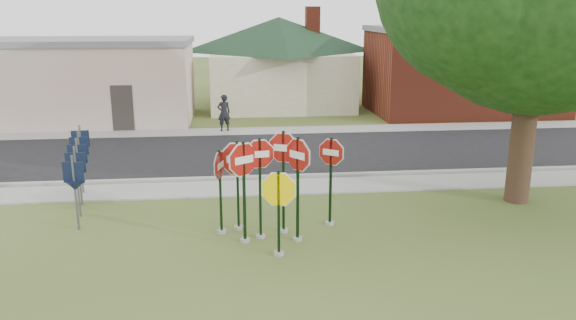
{
  "coord_description": "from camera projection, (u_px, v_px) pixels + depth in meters",
  "views": [
    {
      "loc": [
        -1.0,
        -11.69,
        5.51
      ],
      "look_at": [
        0.44,
        2.0,
        1.86
      ],
      "focal_mm": 35.0,
      "sensor_mm": 36.0,
      "label": 1
    }
  ],
  "objects": [
    {
      "name": "stop_sign_yellow",
      "position": [
        279.0,
        203.0,
        12.79
      ],
      "size": [
        1.1,
        0.25,
        2.17
      ],
      "color": "gray",
      "rests_on": "ground"
    },
    {
      "name": "stop_sign_back_left",
      "position": [
        237.0,
        172.0,
        14.3
      ],
      "size": [
        1.18,
        0.24,
        2.49
      ],
      "color": "gray",
      "rests_on": "ground"
    },
    {
      "name": "route_sign_row",
      "position": [
        78.0,
        165.0,
        16.22
      ],
      "size": [
        1.43,
        4.63,
        2.0
      ],
      "color": "#59595E",
      "rests_on": "ground"
    },
    {
      "name": "stop_sign_back_right",
      "position": [
        283.0,
        167.0,
        14.05
      ],
      "size": [
        0.98,
        0.44,
        2.77
      ],
      "color": "gray",
      "rests_on": "ground"
    },
    {
      "name": "sidewalk_far",
      "position": [
        252.0,
        131.0,
        26.49
      ],
      "size": [
        60.0,
        1.6,
        0.06
      ],
      "primitive_type": "cube",
      "color": "gray",
      "rests_on": "ground"
    },
    {
      "name": "stop_sign_far_right",
      "position": [
        331.0,
        170.0,
        14.61
      ],
      "size": [
        0.8,
        0.58,
        2.48
      ],
      "color": "gray",
      "rests_on": "ground"
    },
    {
      "name": "stop_sign_right",
      "position": [
        298.0,
        173.0,
        13.53
      ],
      "size": [
        0.68,
        0.9,
        2.75
      ],
      "color": "gray",
      "rests_on": "ground"
    },
    {
      "name": "stop_sign_far_left",
      "position": [
        220.0,
        182.0,
        14.07
      ],
      "size": [
        0.32,
        0.94,
        2.3
      ],
      "color": "gray",
      "rests_on": "ground"
    },
    {
      "name": "pedestrian",
      "position": [
        224.0,
        113.0,
        26.26
      ],
      "size": [
        0.72,
        0.58,
        1.72
      ],
      "primitive_type": "imported",
      "rotation": [
        0.0,
        0.0,
        3.44
      ],
      "color": "black",
      "rests_on": "sidewalk_far"
    },
    {
      "name": "building_brick",
      "position": [
        464.0,
        69.0,
        31.13
      ],
      "size": [
        10.2,
        6.2,
        4.75
      ],
      "color": "maroon",
      "rests_on": "ground"
    },
    {
      "name": "stop_sign_center",
      "position": [
        260.0,
        175.0,
        13.7
      ],
      "size": [
        0.99,
        0.24,
        2.68
      ],
      "color": "gray",
      "rests_on": "ground"
    },
    {
      "name": "stop_sign_left",
      "position": [
        244.0,
        177.0,
        13.45
      ],
      "size": [
        0.95,
        0.64,
        2.66
      ],
      "color": "gray",
      "rests_on": "ground"
    },
    {
      "name": "bg_tree_right",
      "position": [
        563.0,
        10.0,
        38.54
      ],
      "size": [
        5.6,
        5.6,
        8.4
      ],
      "color": "black",
      "rests_on": "ground"
    },
    {
      "name": "road",
      "position": [
        256.0,
        154.0,
        22.36
      ],
      "size": [
        60.0,
        7.0,
        0.04
      ],
      "primitive_type": "cube",
      "color": "black",
      "rests_on": "ground"
    },
    {
      "name": "building_stucco",
      "position": [
        71.0,
        80.0,
        28.59
      ],
      "size": [
        12.2,
        6.2,
        4.2
      ],
      "color": "silver",
      "rests_on": "ground"
    },
    {
      "name": "curb",
      "position": [
        261.0,
        178.0,
        18.98
      ],
      "size": [
        60.0,
        0.2,
        0.14
      ],
      "primitive_type": "cube",
      "color": "gray",
      "rests_on": "ground"
    },
    {
      "name": "sidewalk_near",
      "position": [
        263.0,
        188.0,
        18.03
      ],
      "size": [
        60.0,
        1.6,
        0.06
      ],
      "primitive_type": "cube",
      "color": "gray",
      "rests_on": "ground"
    },
    {
      "name": "building_house",
      "position": [
        279.0,
        44.0,
        33.17
      ],
      "size": [
        11.6,
        11.6,
        6.2
      ],
      "color": "beige",
      "rests_on": "ground"
    },
    {
      "name": "ground",
      "position": [
        278.0,
        262.0,
        12.75
      ],
      "size": [
        120.0,
        120.0,
        0.0
      ],
      "primitive_type": "plane",
      "color": "#3A4F1D",
      "rests_on": "ground"
    }
  ]
}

